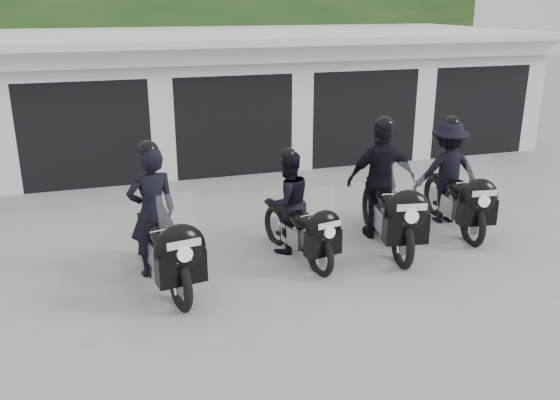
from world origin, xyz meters
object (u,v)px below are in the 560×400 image
object	(u,v)px
police_bike_a	(160,229)
police_bike_d	(451,179)
police_bike_b	(293,210)
police_bike_c	(385,189)

from	to	relation	value
police_bike_a	police_bike_d	world-z (taller)	police_bike_a
police_bike_b	police_bike_c	size ratio (longest dim) A/B	0.82
police_bike_b	police_bike_c	world-z (taller)	police_bike_c
police_bike_a	police_bike_b	xyz separation A→B (m)	(2.02, 0.35, -0.08)
police_bike_a	police_bike_b	distance (m)	2.05
police_bike_b	police_bike_d	size ratio (longest dim) A/B	0.87
police_bike_a	police_bike_c	world-z (taller)	police_bike_c
police_bike_a	police_bike_c	xyz separation A→B (m)	(3.58, 0.44, 0.08)
police_bike_b	police_bike_c	distance (m)	1.57
police_bike_b	police_bike_d	xyz separation A→B (m)	(2.99, 0.43, 0.10)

